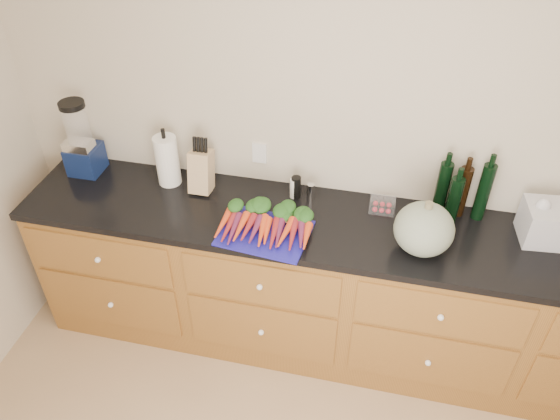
% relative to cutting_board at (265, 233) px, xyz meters
% --- Properties ---
extents(wall_back, '(4.10, 0.05, 2.60)m').
position_rel_cutting_board_xyz_m(wall_back, '(0.46, 0.48, 0.35)').
color(wall_back, beige).
rests_on(wall_back, ground).
extents(cabinets, '(3.60, 0.64, 0.90)m').
position_rel_cutting_board_xyz_m(cabinets, '(0.46, 0.16, -0.50)').
color(cabinets, brown).
rests_on(cabinets, ground).
extents(countertop, '(3.64, 0.62, 0.04)m').
position_rel_cutting_board_xyz_m(countertop, '(0.46, 0.16, -0.03)').
color(countertop, black).
rests_on(countertop, cabinets).
extents(cutting_board, '(0.47, 0.38, 0.01)m').
position_rel_cutting_board_xyz_m(cutting_board, '(0.00, 0.00, 0.00)').
color(cutting_board, '#1C1896').
rests_on(cutting_board, countertop).
extents(carrots, '(0.49, 0.33, 0.06)m').
position_rel_cutting_board_xyz_m(carrots, '(0.00, 0.04, 0.03)').
color(carrots, '#ED491B').
rests_on(carrots, cutting_board).
extents(squash, '(0.29, 0.29, 0.26)m').
position_rel_cutting_board_xyz_m(squash, '(0.77, 0.06, 0.12)').
color(squash, slate).
rests_on(squash, countertop).
extents(blender_appliance, '(0.18, 0.18, 0.45)m').
position_rel_cutting_board_xyz_m(blender_appliance, '(-1.15, 0.32, 0.19)').
color(blender_appliance, '#0E1C45').
rests_on(blender_appliance, countertop).
extents(paper_towel, '(0.13, 0.13, 0.29)m').
position_rel_cutting_board_xyz_m(paper_towel, '(-0.64, 0.32, 0.14)').
color(paper_towel, white).
rests_on(paper_towel, countertop).
extents(knife_block, '(0.12, 0.12, 0.23)m').
position_rel_cutting_board_xyz_m(knife_block, '(-0.43, 0.30, 0.11)').
color(knife_block, tan).
rests_on(knife_block, countertop).
extents(grinder_salt, '(0.05, 0.05, 0.12)m').
position_rel_cutting_board_xyz_m(grinder_salt, '(0.08, 0.34, 0.05)').
color(grinder_salt, white).
rests_on(grinder_salt, countertop).
extents(grinder_pepper, '(0.05, 0.05, 0.13)m').
position_rel_cutting_board_xyz_m(grinder_pepper, '(0.09, 0.34, 0.06)').
color(grinder_pepper, black).
rests_on(grinder_pepper, countertop).
extents(canister_chrome, '(0.04, 0.04, 0.10)m').
position_rel_cutting_board_xyz_m(canister_chrome, '(0.17, 0.34, 0.04)').
color(canister_chrome, silver).
rests_on(canister_chrome, countertop).
extents(tomato_box, '(0.13, 0.11, 0.06)m').
position_rel_cutting_board_xyz_m(tomato_box, '(0.56, 0.33, 0.03)').
color(tomato_box, white).
rests_on(tomato_box, countertop).
extents(bottles, '(0.27, 0.14, 0.32)m').
position_rel_cutting_board_xyz_m(bottles, '(0.95, 0.37, 0.14)').
color(bottles, black).
rests_on(bottles, countertop).
extents(grocery_bag, '(0.28, 0.23, 0.19)m').
position_rel_cutting_board_xyz_m(grocery_bag, '(1.38, 0.28, 0.09)').
color(grocery_bag, silver).
rests_on(grocery_bag, countertop).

